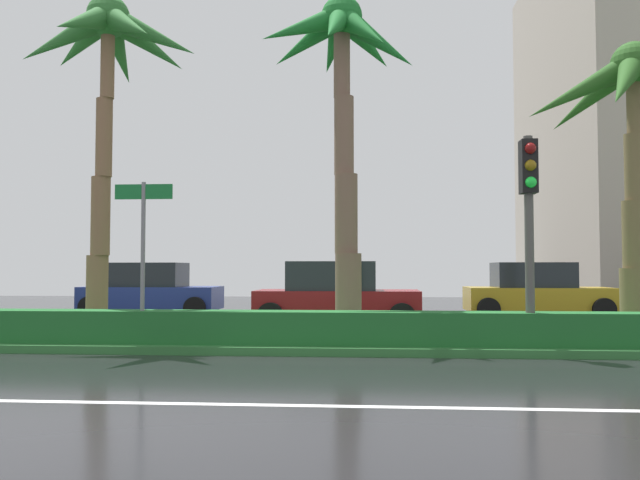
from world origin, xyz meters
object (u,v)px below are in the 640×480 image
Objects in this scene: car_in_traffic_third at (336,295)px; street_name_sign at (143,239)px; palm_tree_centre_right at (633,104)px; palm_tree_centre_left at (110,60)px; car_in_traffic_second at (150,291)px; car_in_traffic_fourth at (536,292)px; palm_tree_centre at (342,72)px; traffic_signal_median_right at (529,201)px.

street_name_sign is at bearing -121.71° from car_in_traffic_third.
palm_tree_centre_right is 2.04× the size of street_name_sign.
palm_tree_centre_right is (11.01, 0.58, -1.01)m from palm_tree_centre_left.
palm_tree_centre_right is 10.33m from street_name_sign.
car_in_traffic_second is 1.00× the size of car_in_traffic_third.
palm_tree_centre_left is at bearing -146.21° from car_in_traffic_fourth.
car_in_traffic_third is at bearing -152.04° from car_in_traffic_fourth.
car_in_traffic_second is at bearing 135.51° from palm_tree_centre.
traffic_signal_median_right is at bearing -55.63° from car_in_traffic_third.
traffic_signal_median_right is (-2.66, -2.10, -2.23)m from palm_tree_centre_right.
car_in_traffic_second is at bearing -179.73° from car_in_traffic_fourth.
street_name_sign is at bearing -168.20° from palm_tree_centre_right.
traffic_signal_median_right reaches higher than car_in_traffic_second.
car_in_traffic_fourth is at bearing 27.96° from car_in_traffic_third.
palm_tree_centre_right is 1.63× the size of traffic_signal_median_right.
car_in_traffic_third and car_in_traffic_fourth have the same top height.
palm_tree_centre is at bearing -131.85° from car_in_traffic_fourth.
palm_tree_centre reaches higher than palm_tree_centre_right.
traffic_signal_median_right is 7.08m from street_name_sign.
traffic_signal_median_right is 9.12m from car_in_traffic_fourth.
car_in_traffic_third is 1.00× the size of car_in_traffic_fourth.
street_name_sign is 0.70× the size of car_in_traffic_fourth.
traffic_signal_median_right is (3.42, -2.28, -3.11)m from palm_tree_centre.
palm_tree_centre_left is at bearing 169.65° from traffic_signal_median_right.
car_in_traffic_fourth is at bearing 93.50° from palm_tree_centre_right.
car_in_traffic_third is (6.10, -3.12, 0.00)m from car_in_traffic_second.
palm_tree_centre_right is 8.31m from car_in_traffic_third.
palm_tree_centre is 6.15m from palm_tree_centre_right.
palm_tree_centre_left is 0.98× the size of palm_tree_centre.
traffic_signal_median_right reaches higher than car_in_traffic_third.
car_in_traffic_second is 1.00× the size of car_in_traffic_fourth.
palm_tree_centre is at bearing -84.50° from car_in_traffic_third.
car_in_traffic_fourth is at bearing 48.15° from palm_tree_centre.
car_in_traffic_fourth is (9.31, 8.55, -1.25)m from street_name_sign.
street_name_sign is 0.70× the size of car_in_traffic_third.
palm_tree_centre_right is 1.42× the size of car_in_traffic_fourth.
car_in_traffic_fourth is (12.09, 0.06, 0.00)m from car_in_traffic_second.
palm_tree_centre_right is 1.42× the size of car_in_traffic_third.
palm_tree_centre reaches higher than car_in_traffic_second.
street_name_sign is at bearing -137.42° from car_in_traffic_fourth.
car_in_traffic_second is at bearing 152.61° from palm_tree_centre_right.
palm_tree_centre_right is at bearing -27.39° from car_in_traffic_second.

